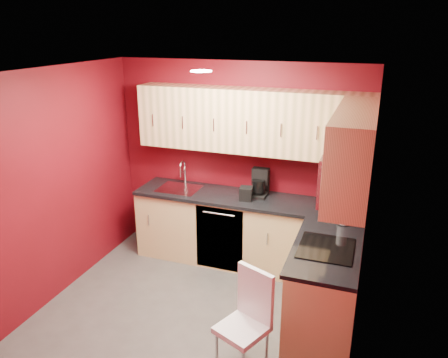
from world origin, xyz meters
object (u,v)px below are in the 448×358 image
Objects in this scene: paper_towel at (344,213)px; dining_chair at (242,324)px; coffee_maker at (259,183)px; microwave at (346,174)px; sink at (180,186)px; napkin_holder at (246,193)px.

dining_chair is at bearing -116.39° from paper_towel.
paper_towel is 0.28× the size of dining_chair.
coffee_maker is at bearing 125.01° from dining_chair.
microwave is 1.63m from coffee_maker.
sink reaches higher than paper_towel.
sink is 1.04m from coffee_maker.
paper_towel reaches higher than napkin_holder.
paper_towel reaches higher than dining_chair.
napkin_holder is 1.82m from dining_chair.
microwave is at bearing -45.80° from coffee_maker.
sink is 3.27× the size of napkin_holder.
sink is at bearing 154.40° from microwave.
napkin_holder is 1.20m from paper_towel.
sink is at bearing 169.26° from paper_towel.
napkin_holder is (-0.11, -0.17, -0.09)m from coffee_maker.
microwave reaches higher than coffee_maker.
coffee_maker reaches higher than paper_towel.
microwave is at bearing -88.59° from paper_towel.
sink is 0.92m from napkin_holder.
coffee_maker is at bearing 56.84° from napkin_holder.
sink is 1.55× the size of coffee_maker.
microwave is 0.82× the size of dining_chair.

